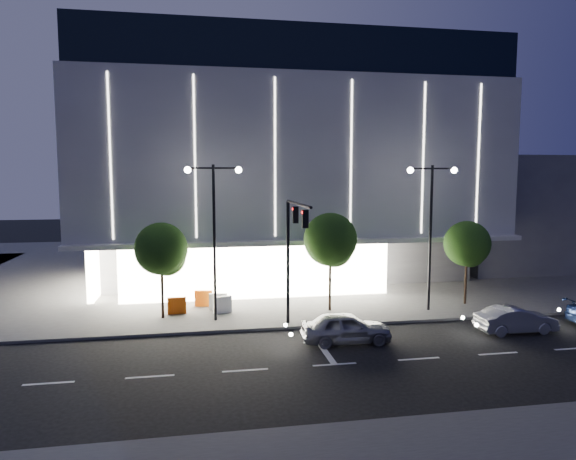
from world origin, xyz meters
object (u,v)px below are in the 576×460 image
(traffic_mast, at_px, (293,240))
(street_lamp_east, at_px, (431,216))
(car_lead, at_px, (346,328))
(barrier_b, at_px, (223,305))
(tree_right, at_px, (467,246))
(street_lamp_west, at_px, (214,219))
(car_second, at_px, (516,320))
(barrier_d, at_px, (218,302))
(barrier_a, at_px, (177,306))
(tree_mid, at_px, (331,243))
(barrier_c, at_px, (204,298))
(tree_left, at_px, (162,252))

(traffic_mast, distance_m, street_lamp_east, 9.43)
(car_lead, bearing_deg, barrier_b, 45.54)
(tree_right, xyz_separation_m, car_lead, (-9.68, -5.72, -3.11))
(traffic_mast, xyz_separation_m, street_lamp_west, (-4.00, 2.66, 0.93))
(car_second, xyz_separation_m, barrier_d, (-15.54, 6.98, -0.05))
(car_second, height_order, barrier_a, car_second)
(car_second, relative_size, barrier_a, 3.87)
(street_lamp_west, xyz_separation_m, barrier_b, (0.47, 1.48, -5.31))
(tree_mid, xyz_separation_m, barrier_a, (-9.25, 0.72, -3.68))
(barrier_c, bearing_deg, street_lamp_east, -4.16)
(car_second, xyz_separation_m, barrier_c, (-16.42, 7.96, -0.05))
(tree_mid, bearing_deg, tree_left, -180.00)
(street_lamp_west, distance_m, car_lead, 9.45)
(tree_mid, distance_m, tree_right, 9.01)
(street_lamp_west, bearing_deg, barrier_a, 141.96)
(tree_mid, relative_size, car_second, 1.44)
(tree_mid, xyz_separation_m, car_lead, (-0.68, -5.72, -3.56))
(traffic_mast, relative_size, barrier_d, 6.43)
(street_lamp_east, height_order, car_second, street_lamp_east)
(tree_right, bearing_deg, street_lamp_west, -176.36)
(traffic_mast, xyz_separation_m, barrier_a, (-6.22, 4.40, -4.38))
(tree_left, bearing_deg, car_second, -16.88)
(street_lamp_east, xyz_separation_m, car_lead, (-6.65, -4.70, -5.18))
(traffic_mast, relative_size, car_lead, 1.56)
(tree_mid, bearing_deg, tree_right, -0.00)
(car_second, bearing_deg, traffic_mast, 80.07)
(street_lamp_west, xyz_separation_m, tree_right, (16.03, 1.02, -2.07))
(tree_mid, distance_m, barrier_d, 7.82)
(car_second, bearing_deg, tree_right, -2.61)
(barrier_a, bearing_deg, street_lamp_east, -8.80)
(traffic_mast, bearing_deg, car_lead, -40.99)
(tree_right, relative_size, barrier_c, 5.01)
(barrier_a, height_order, barrier_c, same)
(barrier_a, xyz_separation_m, barrier_c, (1.60, 1.55, 0.00))
(car_second, relative_size, barrier_c, 3.87)
(barrier_a, relative_size, barrier_b, 1.00)
(tree_left, xyz_separation_m, car_second, (18.76, -5.69, -3.33))
(street_lamp_east, bearing_deg, tree_right, 18.63)
(street_lamp_east, xyz_separation_m, car_second, (2.79, -4.67, -5.25))
(traffic_mast, relative_size, car_second, 1.66)
(street_lamp_east, distance_m, tree_mid, 6.27)
(barrier_a, xyz_separation_m, barrier_d, (2.47, 0.56, 0.00))
(street_lamp_east, height_order, barrier_d, street_lamp_east)
(tree_left, xyz_separation_m, barrier_a, (0.75, 0.72, -3.38))
(street_lamp_east, distance_m, barrier_c, 14.99)
(street_lamp_east, distance_m, car_second, 7.57)
(tree_right, xyz_separation_m, barrier_c, (-16.66, 2.27, -3.23))
(tree_left, xyz_separation_m, barrier_c, (2.34, 2.27, -3.38))
(tree_left, xyz_separation_m, barrier_b, (3.45, 0.46, -3.38))
(car_lead, bearing_deg, traffic_mast, 51.02)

